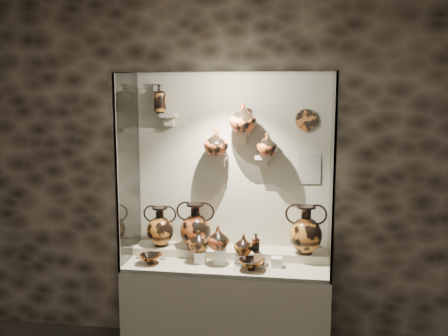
{
  "coord_description": "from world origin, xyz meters",
  "views": [
    {
      "loc": [
        0.58,
        -1.82,
        2.23
      ],
      "look_at": [
        -0.04,
        2.25,
        1.62
      ],
      "focal_mm": 40.0,
      "sensor_mm": 36.0,
      "label": 1
    }
  ],
  "objects_px": {
    "jug_a": "(198,240)",
    "jug_c": "(243,244)",
    "kylix_left": "(151,258)",
    "jug_b": "(218,238)",
    "amphora_left": "(160,226)",
    "ovoid_vase_c": "(267,144)",
    "amphora_right": "(306,229)",
    "kylix_right": "(251,264)",
    "lekythos_small": "(256,242)",
    "ovoid_vase_a": "(216,142)",
    "lekythos_tall": "(160,97)",
    "amphora_mid": "(195,226)",
    "ovoid_vase_b": "(243,118)"
  },
  "relations": [
    {
      "from": "jug_b",
      "to": "lekythos_tall",
      "type": "xyz_separation_m",
      "value": [
        -0.56,
        0.29,
        1.15
      ]
    },
    {
      "from": "amphora_right",
      "to": "amphora_left",
      "type": "bearing_deg",
      "value": 177.98
    },
    {
      "from": "amphora_left",
      "to": "kylix_left",
      "type": "relative_size",
      "value": 1.47
    },
    {
      "from": "kylix_right",
      "to": "amphora_right",
      "type": "bearing_deg",
      "value": 13.02
    },
    {
      "from": "amphora_mid",
      "to": "ovoid_vase_b",
      "type": "xyz_separation_m",
      "value": [
        0.4,
        0.05,
        0.94
      ]
    },
    {
      "from": "jug_c",
      "to": "kylix_right",
      "type": "xyz_separation_m",
      "value": [
        0.08,
        -0.12,
        -0.12
      ]
    },
    {
      "from": "amphora_mid",
      "to": "lekythos_small",
      "type": "distance_m",
      "value": 0.58
    },
    {
      "from": "jug_a",
      "to": "jug_c",
      "type": "bearing_deg",
      "value": 17.61
    },
    {
      "from": "ovoid_vase_a",
      "to": "amphora_left",
      "type": "bearing_deg",
      "value": -166.5
    },
    {
      "from": "ovoid_vase_a",
      "to": "ovoid_vase_b",
      "type": "bearing_deg",
      "value": 6.78
    },
    {
      "from": "kylix_right",
      "to": "jug_b",
      "type": "bearing_deg",
      "value": 141.36
    },
    {
      "from": "lekythos_small",
      "to": "jug_b",
      "type": "bearing_deg",
      "value": -164.21
    },
    {
      "from": "jug_c",
      "to": "kylix_left",
      "type": "relative_size",
      "value": 0.69
    },
    {
      "from": "lekythos_tall",
      "to": "ovoid_vase_c",
      "type": "height_order",
      "value": "lekythos_tall"
    },
    {
      "from": "kylix_left",
      "to": "kylix_right",
      "type": "height_order",
      "value": "kylix_right"
    },
    {
      "from": "amphora_right",
      "to": "lekythos_small",
      "type": "bearing_deg",
      "value": -155.85
    },
    {
      "from": "jug_a",
      "to": "jug_c",
      "type": "distance_m",
      "value": 0.38
    },
    {
      "from": "amphora_left",
      "to": "jug_a",
      "type": "distance_m",
      "value": 0.43
    },
    {
      "from": "ovoid_vase_c",
      "to": "jug_c",
      "type": "bearing_deg",
      "value": -143.06
    },
    {
      "from": "ovoid_vase_b",
      "to": "ovoid_vase_c",
      "type": "distance_m",
      "value": 0.3
    },
    {
      "from": "amphora_mid",
      "to": "ovoid_vase_b",
      "type": "height_order",
      "value": "ovoid_vase_b"
    },
    {
      "from": "amphora_left",
      "to": "amphora_right",
      "type": "relative_size",
      "value": 0.86
    },
    {
      "from": "amphora_left",
      "to": "amphora_mid",
      "type": "xyz_separation_m",
      "value": [
        0.32,
        -0.02,
        0.02
      ]
    },
    {
      "from": "jug_c",
      "to": "ovoid_vase_b",
      "type": "height_order",
      "value": "ovoid_vase_b"
    },
    {
      "from": "amphora_right",
      "to": "jug_a",
      "type": "bearing_deg",
      "value": -170.81
    },
    {
      "from": "ovoid_vase_c",
      "to": "ovoid_vase_a",
      "type": "bearing_deg",
      "value": 164.43
    },
    {
      "from": "ovoid_vase_a",
      "to": "ovoid_vase_b",
      "type": "relative_size",
      "value": 0.91
    },
    {
      "from": "jug_a",
      "to": "ovoid_vase_b",
      "type": "xyz_separation_m",
      "value": [
        0.35,
        0.21,
        1.02
      ]
    },
    {
      "from": "amphora_left",
      "to": "kylix_left",
      "type": "distance_m",
      "value": 0.34
    },
    {
      "from": "amphora_right",
      "to": "lekythos_tall",
      "type": "relative_size",
      "value": 1.46
    },
    {
      "from": "kylix_left",
      "to": "ovoid_vase_c",
      "type": "bearing_deg",
      "value": 31.48
    },
    {
      "from": "jug_b",
      "to": "jug_c",
      "type": "xyz_separation_m",
      "value": [
        0.21,
        0.02,
        -0.05
      ]
    },
    {
      "from": "amphora_left",
      "to": "ovoid_vase_c",
      "type": "bearing_deg",
      "value": -3.8
    },
    {
      "from": "kylix_left",
      "to": "lekythos_small",
      "type": "bearing_deg",
      "value": 16.42
    },
    {
      "from": "amphora_right",
      "to": "lekythos_tall",
      "type": "height_order",
      "value": "lekythos_tall"
    },
    {
      "from": "amphora_right",
      "to": "kylix_left",
      "type": "relative_size",
      "value": 1.72
    },
    {
      "from": "amphora_left",
      "to": "ovoid_vase_b",
      "type": "bearing_deg",
      "value": -4.76
    },
    {
      "from": "jug_c",
      "to": "kylix_right",
      "type": "relative_size",
      "value": 0.63
    },
    {
      "from": "kylix_left",
      "to": "ovoid_vase_a",
      "type": "distance_m",
      "value": 1.12
    },
    {
      "from": "jug_c",
      "to": "ovoid_vase_a",
      "type": "distance_m",
      "value": 0.89
    },
    {
      "from": "jug_b",
      "to": "jug_a",
      "type": "bearing_deg",
      "value": 153.9
    },
    {
      "from": "amphora_left",
      "to": "amphora_mid",
      "type": "distance_m",
      "value": 0.32
    },
    {
      "from": "jug_a",
      "to": "lekythos_tall",
      "type": "distance_m",
      "value": 1.28
    },
    {
      "from": "amphora_mid",
      "to": "jug_a",
      "type": "relative_size",
      "value": 2.24
    },
    {
      "from": "kylix_left",
      "to": "kylix_right",
      "type": "bearing_deg",
      "value": 10.51
    },
    {
      "from": "amphora_mid",
      "to": "jug_b",
      "type": "relative_size",
      "value": 2.09
    },
    {
      "from": "amphora_right",
      "to": "jug_b",
      "type": "xyz_separation_m",
      "value": [
        -0.72,
        -0.18,
        -0.05
      ]
    },
    {
      "from": "jug_b",
      "to": "ovoid_vase_c",
      "type": "relative_size",
      "value": 1.0
    },
    {
      "from": "kylix_right",
      "to": "lekythos_small",
      "type": "bearing_deg",
      "value": 53.56
    },
    {
      "from": "lekythos_tall",
      "to": "ovoid_vase_c",
      "type": "bearing_deg",
      "value": -11.75
    }
  ]
}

